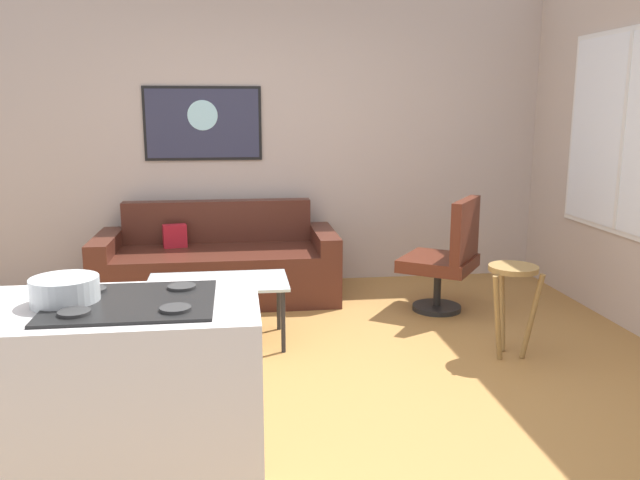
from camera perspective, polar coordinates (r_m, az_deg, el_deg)
ground at (r=3.98m, az=-2.77°, el=-12.99°), size 6.40×6.40×0.04m
back_wall at (r=6.04m, az=-4.84°, el=9.37°), size 6.40×0.05×2.80m
couch at (r=5.67m, az=-9.00°, el=-2.34°), size 2.04×0.88×0.81m
coffee_table at (r=4.55m, az=-9.04°, el=-4.06°), size 0.97×0.55×0.46m
armchair at (r=5.28m, az=11.22°, el=-1.43°), size 0.77×0.77×0.93m
bar_stool at (r=4.42m, az=16.64°, el=-3.94°), size 0.37×0.36×0.62m
kitchen_counter at (r=2.70m, az=-21.36°, el=-14.91°), size 1.45×0.62×0.95m
mixing_bowl at (r=2.53m, az=-21.62°, el=-4.24°), size 0.25×0.25×0.10m
wall_painting at (r=5.99m, az=-10.31°, el=10.11°), size 1.05×0.03×0.66m
window at (r=5.34m, az=25.33°, el=8.56°), size 0.03×1.55×1.53m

